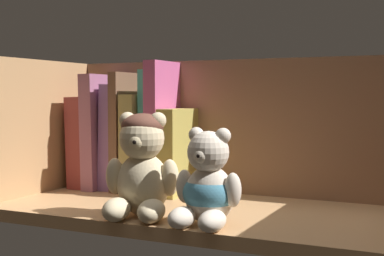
{
  "coord_description": "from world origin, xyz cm",
  "views": [
    {
      "loc": [
        34.9,
        -79.71,
        19.8
      ],
      "look_at": [
        -2.85,
        0.0,
        14.76
      ],
      "focal_mm": 51.85,
      "sensor_mm": 36.0,
      "label": 1
    }
  ],
  "objects_px": {
    "book_5": "(155,131)",
    "book_7": "(182,151)",
    "book_0": "(91,141)",
    "book_2": "(119,136)",
    "book_4": "(142,142)",
    "teddy_bear_larger": "(141,167)",
    "book_3": "(130,131)",
    "book_6": "(166,127)",
    "book_1": "(106,131)",
    "teddy_bear_smaller": "(208,187)"
  },
  "relations": [
    {
      "from": "book_0",
      "to": "book_7",
      "type": "bearing_deg",
      "value": 0.0
    },
    {
      "from": "book_1",
      "to": "book_5",
      "type": "xyz_separation_m",
      "value": [
        0.11,
        0.0,
        0.0
      ]
    },
    {
      "from": "book_3",
      "to": "book_7",
      "type": "distance_m",
      "value": 0.12
    },
    {
      "from": "book_5",
      "to": "teddy_bear_larger",
      "type": "relative_size",
      "value": 1.46
    },
    {
      "from": "book_2",
      "to": "book_7",
      "type": "distance_m",
      "value": 0.14
    },
    {
      "from": "teddy_bear_larger",
      "to": "book_6",
      "type": "bearing_deg",
      "value": 108.15
    },
    {
      "from": "book_4",
      "to": "teddy_bear_smaller",
      "type": "height_order",
      "value": "book_4"
    },
    {
      "from": "book_5",
      "to": "book_2",
      "type": "bearing_deg",
      "value": 180.0
    },
    {
      "from": "book_7",
      "to": "book_0",
      "type": "bearing_deg",
      "value": 180.0
    },
    {
      "from": "book_1",
      "to": "book_5",
      "type": "relative_size",
      "value": 0.97
    },
    {
      "from": "book_4",
      "to": "teddy_bear_larger",
      "type": "height_order",
      "value": "book_4"
    },
    {
      "from": "book_1",
      "to": "book_3",
      "type": "bearing_deg",
      "value": 0.0
    },
    {
      "from": "book_6",
      "to": "book_2",
      "type": "bearing_deg",
      "value": 180.0
    },
    {
      "from": "book_7",
      "to": "teddy_bear_smaller",
      "type": "relative_size",
      "value": 1.15
    },
    {
      "from": "book_2",
      "to": "book_3",
      "type": "relative_size",
      "value": 0.9
    },
    {
      "from": "book_0",
      "to": "book_7",
      "type": "xyz_separation_m",
      "value": [
        0.2,
        0.0,
        -0.01
      ]
    },
    {
      "from": "book_6",
      "to": "book_0",
      "type": "bearing_deg",
      "value": 180.0
    },
    {
      "from": "book_3",
      "to": "book_4",
      "type": "height_order",
      "value": "book_3"
    },
    {
      "from": "book_3",
      "to": "book_6",
      "type": "bearing_deg",
      "value": -0.0
    },
    {
      "from": "book_4",
      "to": "book_6",
      "type": "distance_m",
      "value": 0.06
    },
    {
      "from": "book_4",
      "to": "teddy_bear_larger",
      "type": "distance_m",
      "value": 0.24
    },
    {
      "from": "book_2",
      "to": "book_1",
      "type": "bearing_deg",
      "value": -180.0
    },
    {
      "from": "book_1",
      "to": "book_6",
      "type": "relative_size",
      "value": 0.91
    },
    {
      "from": "book_7",
      "to": "book_3",
      "type": "bearing_deg",
      "value": 180.0
    },
    {
      "from": "book_0",
      "to": "book_2",
      "type": "distance_m",
      "value": 0.07
    },
    {
      "from": "book_7",
      "to": "teddy_bear_larger",
      "type": "bearing_deg",
      "value": -80.49
    },
    {
      "from": "book_1",
      "to": "book_6",
      "type": "bearing_deg",
      "value": 0.0
    },
    {
      "from": "book_5",
      "to": "book_7",
      "type": "height_order",
      "value": "book_5"
    },
    {
      "from": "book_7",
      "to": "teddy_bear_smaller",
      "type": "distance_m",
      "value": 0.26
    },
    {
      "from": "teddy_bear_larger",
      "to": "teddy_bear_smaller",
      "type": "height_order",
      "value": "teddy_bear_larger"
    },
    {
      "from": "book_3",
      "to": "teddy_bear_smaller",
      "type": "xyz_separation_m",
      "value": [
        0.26,
        -0.21,
        -0.06
      ]
    },
    {
      "from": "book_2",
      "to": "book_4",
      "type": "height_order",
      "value": "book_2"
    },
    {
      "from": "book_2",
      "to": "book_6",
      "type": "bearing_deg",
      "value": 0.0
    },
    {
      "from": "book_1",
      "to": "book_6",
      "type": "distance_m",
      "value": 0.14
    },
    {
      "from": "book_6",
      "to": "teddy_bear_smaller",
      "type": "bearing_deg",
      "value": -50.17
    },
    {
      "from": "book_1",
      "to": "book_4",
      "type": "relative_size",
      "value": 1.21
    },
    {
      "from": "book_3",
      "to": "book_7",
      "type": "xyz_separation_m",
      "value": [
        0.11,
        -0.0,
        -0.03
      ]
    },
    {
      "from": "book_4",
      "to": "teddy_bear_larger",
      "type": "bearing_deg",
      "value": -59.95
    },
    {
      "from": "book_4",
      "to": "book_6",
      "type": "bearing_deg",
      "value": 0.0
    },
    {
      "from": "book_0",
      "to": "book_6",
      "type": "bearing_deg",
      "value": 0.0
    },
    {
      "from": "book_4",
      "to": "teddy_bear_smaller",
      "type": "xyz_separation_m",
      "value": [
        0.23,
        -0.21,
        -0.04
      ]
    },
    {
      "from": "book_5",
      "to": "book_4",
      "type": "bearing_deg",
      "value": -180.0
    },
    {
      "from": "book_0",
      "to": "book_7",
      "type": "relative_size",
      "value": 1.13
    },
    {
      "from": "book_7",
      "to": "teddy_bear_larger",
      "type": "relative_size",
      "value": 1.01
    },
    {
      "from": "book_0",
      "to": "book_3",
      "type": "bearing_deg",
      "value": 0.0
    },
    {
      "from": "teddy_bear_smaller",
      "to": "book_2",
      "type": "bearing_deg",
      "value": 142.93
    },
    {
      "from": "book_6",
      "to": "teddy_bear_larger",
      "type": "bearing_deg",
      "value": -71.85
    },
    {
      "from": "book_1",
      "to": "book_4",
      "type": "xyz_separation_m",
      "value": [
        0.08,
        0.0,
        -0.02
      ]
    },
    {
      "from": "book_0",
      "to": "book_7",
      "type": "height_order",
      "value": "book_0"
    },
    {
      "from": "book_2",
      "to": "book_7",
      "type": "relative_size",
      "value": 1.29
    }
  ]
}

